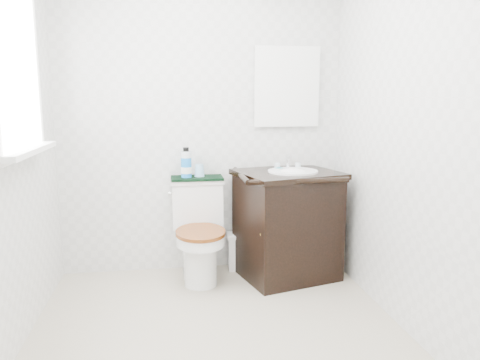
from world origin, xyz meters
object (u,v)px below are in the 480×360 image
object	(u,v)px
vanity	(287,221)
cup	(199,170)
trash_bin	(240,251)
mouthwash_bottle	(186,164)
toilet	(199,236)

from	to	relation	value
vanity	cup	bearing A→B (deg)	162.77
trash_bin	mouthwash_bottle	size ratio (longest dim) A/B	1.28
vanity	trash_bin	size ratio (longest dim) A/B	3.13
vanity	trash_bin	distance (m)	0.48
mouthwash_bottle	trash_bin	bearing A→B (deg)	1.88
vanity	cup	world-z (taller)	vanity
mouthwash_bottle	cup	bearing A→B (deg)	10.71
vanity	cup	size ratio (longest dim) A/B	9.60
mouthwash_bottle	toilet	bearing A→B (deg)	-55.45
vanity	mouthwash_bottle	world-z (taller)	mouthwash_bottle
toilet	cup	size ratio (longest dim) A/B	7.81
toilet	mouthwash_bottle	size ratio (longest dim) A/B	3.25
trash_bin	cup	world-z (taller)	cup
vanity	mouthwash_bottle	distance (m)	0.89
vanity	mouthwash_bottle	bearing A→B (deg)	166.33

